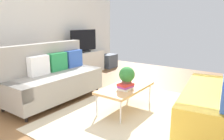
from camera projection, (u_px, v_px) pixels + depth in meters
ground_plane at (130, 109)px, 3.70m from camera, size 7.68×7.68×0.00m
wall_far at (29, 24)px, 4.94m from camera, size 6.40×0.12×2.90m
area_rug at (134, 113)px, 3.53m from camera, size 2.90×2.20×0.01m
couch_beige at (52, 77)px, 4.07m from camera, size 1.90×0.85×1.10m
couch_green at (220, 98)px, 3.02m from camera, size 1.99×1.07×1.10m
coffee_table at (125, 88)px, 3.59m from camera, size 1.10×0.56×0.42m
tv_console at (84, 63)px, 6.19m from camera, size 1.40×0.44×0.64m
tv at (84, 41)px, 6.04m from camera, size 1.00×0.20×0.64m
storage_trunk at (109, 61)px, 7.04m from camera, size 0.52×0.40×0.44m
potted_plant at (127, 76)px, 3.45m from camera, size 0.26×0.26×0.37m
table_book_0 at (126, 88)px, 3.44m from camera, size 0.25×0.19×0.04m
table_book_1 at (126, 86)px, 3.43m from camera, size 0.26×0.21×0.03m
table_book_2 at (126, 84)px, 3.43m from camera, size 0.27×0.23×0.04m
vase_0 at (68, 52)px, 5.67m from camera, size 0.09×0.09×0.15m
vase_1 at (72, 51)px, 5.79m from camera, size 0.13×0.13×0.13m
bottle_0 at (79, 50)px, 5.89m from camera, size 0.05×0.05×0.17m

